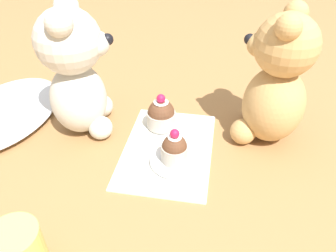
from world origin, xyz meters
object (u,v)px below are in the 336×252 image
Objects in this scene: cupcake_near_tan_bear at (175,149)px; saucer_plate at (174,161)px; teddy_bear_cream at (76,71)px; cupcake_near_cream_bear at (161,115)px; teddy_bear_tan at (276,83)px.

saucer_plate is at bearing -165.96° from cupcake_near_tan_bear.
cupcake_near_tan_bear is at bearing 14.04° from saucer_plate.
teddy_bear_cream is 3.81× the size of cupcake_near_tan_bear.
teddy_bear_cream reaches higher than cupcake_near_tan_bear.
cupcake_near_cream_bear is 0.11m from cupcake_near_tan_bear.
cupcake_near_tan_bear is (0.00, 0.00, 0.03)m from saucer_plate.
teddy_bear_cream is at bearing 67.76° from saucer_plate.
cupcake_near_cream_bear reaches higher than saucer_plate.
cupcake_near_cream_bear is 0.84× the size of saucer_plate.
saucer_plate is (-0.08, -0.20, -0.12)m from teddy_bear_cream.
cupcake_near_cream_bear is (0.02, -0.16, -0.10)m from teddy_bear_cream.
cupcake_near_tan_bear is (-0.08, -0.20, -0.09)m from teddy_bear_cream.
teddy_bear_cream reaches higher than teddy_bear_tan.
teddy_bear_tan reaches higher than cupcake_near_tan_bear.
cupcake_near_tan_bear is at bearing -129.12° from teddy_bear_cream.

